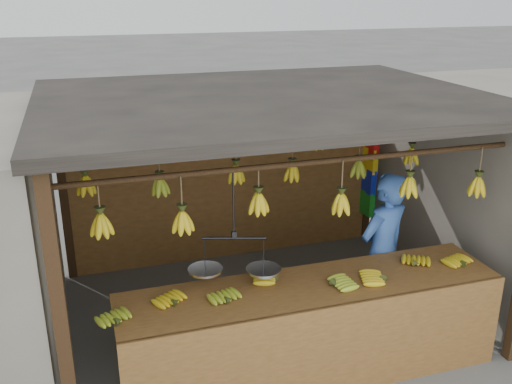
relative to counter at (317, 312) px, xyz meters
name	(u,v)px	position (x,y,z in m)	size (l,w,h in m)	color
ground	(264,311)	(-0.07, 1.23, -0.71)	(80.00, 80.00, 0.00)	#5B5B57
stall	(255,130)	(-0.07, 1.56, 1.26)	(4.30, 3.30, 2.40)	black
counter	(317,312)	(0.00, 0.00, 0.00)	(3.52, 0.78, 0.96)	brown
hanging_bananas	(265,171)	(-0.08, 1.22, 0.92)	(3.64, 2.24, 0.39)	gold
balance_scale	(234,265)	(-0.68, 0.23, 0.44)	(0.76, 0.44, 0.91)	black
vendor	(382,253)	(0.98, 0.63, 0.14)	(0.61, 0.40, 1.69)	#3359A5
bag_bundles	(369,172)	(1.87, 2.58, 0.31)	(0.08, 0.26, 1.21)	red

